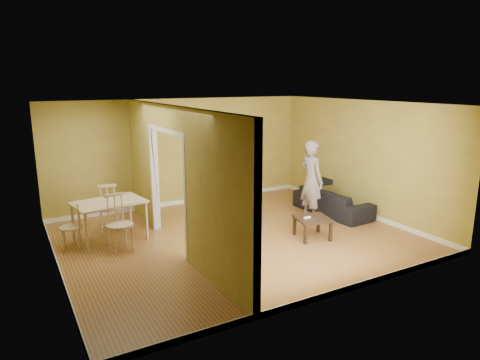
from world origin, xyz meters
The scene contains 16 objects.
room_shell centered at (0.00, 0.00, 1.30)m, with size 6.50×6.50×6.50m.
partition centered at (-1.20, 0.00, 1.30)m, with size 0.22×5.50×2.60m, color gold, non-canonical shape.
wall_speaker centered at (1.50, 2.69, 1.90)m, with size 0.10×0.10×0.10m, color black.
sofa centered at (2.70, 0.29, 0.37)m, with size 0.84×1.97×0.75m, color black.
person centered at (1.97, 0.17, 1.04)m, with size 0.59×0.76×2.09m, color slate.
bookshelf centered at (0.70, 2.60, 0.97)m, with size 0.82×0.36×1.94m.
paper_box_navy_a centered at (0.74, 2.56, 0.51)m, with size 0.39×0.26×0.20m, color navy.
paper_box_teal centered at (0.64, 2.56, 0.90)m, with size 0.44×0.29×0.23m, color #23825E.
paper_box_navy_b centered at (0.72, 2.56, 1.28)m, with size 0.45×0.29×0.23m, color navy.
paper_box_navy_c centered at (0.68, 2.56, 1.49)m, with size 0.43×0.28×0.22m, color navy.
coffee_table centered at (1.29, -0.74, 0.35)m, with size 0.63×0.63×0.42m.
game_controller centered at (1.18, -0.72, 0.43)m, with size 0.15×0.04×0.03m, color white.
dining_table centered at (-2.18, 1.02, 0.71)m, with size 1.26×0.84×0.79m.
chair_left centered at (-2.90, 0.96, 0.44)m, with size 0.40×0.40×0.88m, color tan, non-canonical shape.
chair_near centered at (-2.14, 0.44, 0.52)m, with size 0.48×0.48×1.04m, color beige, non-canonical shape.
chair_far centered at (-2.06, 1.63, 0.51)m, with size 0.47×0.47×1.02m, color tan, non-canonical shape.
Camera 1 is at (-3.80, -6.97, 3.01)m, focal length 32.00 mm.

